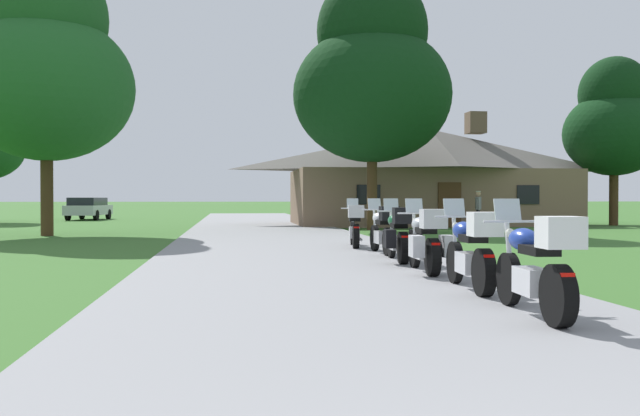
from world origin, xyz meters
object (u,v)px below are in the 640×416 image
(motorcycle_blue_nearest_to_camera, at_px, (537,266))
(parked_silver_suv_far_left, at_px, (88,208))
(motorcycle_blue_second_in_row, at_px, (471,251))
(bystander_gray_shirt_near_lodge, at_px, (478,207))
(tree_right_of_lodge, at_px, (614,122))
(motorcycle_silver_farthest_in_row, at_px, (355,226))
(tree_left_near, at_px, (46,67))
(motorcycle_white_fifth_in_row, at_px, (383,230))
(motorcycle_silver_third_in_row, at_px, (426,242))
(motorcycle_green_fourth_in_row, at_px, (399,235))
(tree_by_lodge_front, at_px, (372,76))

(motorcycle_blue_nearest_to_camera, height_order, parked_silver_suv_far_left, parked_silver_suv_far_left)
(motorcycle_blue_second_in_row, xyz_separation_m, parked_silver_suv_far_left, (-12.22, 35.38, 0.16))
(bystander_gray_shirt_near_lodge, relative_size, tree_right_of_lodge, 0.20)
(motorcycle_blue_second_in_row, relative_size, parked_silver_suv_far_left, 0.44)
(motorcycle_blue_second_in_row, height_order, motorcycle_silver_farthest_in_row, same)
(tree_left_near, bearing_deg, motorcycle_white_fifth_in_row, -45.04)
(motorcycle_silver_third_in_row, distance_m, motorcycle_green_fourth_in_row, 2.13)
(motorcycle_blue_second_in_row, relative_size, motorcycle_green_fourth_in_row, 1.00)
(tree_right_of_lodge, bearing_deg, tree_by_lodge_front, -165.15)
(motorcycle_green_fourth_in_row, height_order, motorcycle_white_fifth_in_row, same)
(motorcycle_blue_second_in_row, bearing_deg, parked_silver_suv_far_left, 112.62)
(motorcycle_blue_nearest_to_camera, bearing_deg, bystander_gray_shirt_near_lodge, 74.44)
(motorcycle_blue_second_in_row, height_order, tree_by_lodge_front, tree_by_lodge_front)
(tree_by_lodge_front, bearing_deg, tree_right_of_lodge, 14.85)
(tree_by_lodge_front, bearing_deg, motorcycle_blue_nearest_to_camera, -97.10)
(bystander_gray_shirt_near_lodge, bearing_deg, motorcycle_blue_second_in_row, 170.15)
(motorcycle_white_fifth_in_row, xyz_separation_m, motorcycle_silver_farthest_in_row, (-0.25, 2.29, 0.00))
(motorcycle_blue_second_in_row, distance_m, tree_right_of_lodge, 28.13)
(motorcycle_blue_second_in_row, bearing_deg, tree_right_of_lodge, 59.08)
(motorcycle_white_fifth_in_row, bearing_deg, motorcycle_blue_nearest_to_camera, -92.02)
(tree_right_of_lodge, bearing_deg, tree_left_near, -166.23)
(tree_right_of_lodge, relative_size, tree_left_near, 0.83)
(motorcycle_blue_second_in_row, distance_m, motorcycle_white_fifth_in_row, 6.45)
(motorcycle_white_fifth_in_row, bearing_deg, tree_right_of_lodge, 46.17)
(tree_left_near, distance_m, parked_silver_suv_far_left, 19.66)
(tree_left_near, height_order, tree_by_lodge_front, tree_by_lodge_front)
(motorcycle_white_fifth_in_row, xyz_separation_m, parked_silver_suv_far_left, (-12.41, 28.93, 0.16))
(motorcycle_blue_nearest_to_camera, height_order, tree_left_near, tree_left_near)
(tree_left_near, bearing_deg, bystander_gray_shirt_near_lodge, 11.61)
(motorcycle_silver_third_in_row, height_order, parked_silver_suv_far_left, parked_silver_suv_far_left)
(tree_by_lodge_front, xyz_separation_m, parked_silver_suv_far_left, (-14.86, 15.96, -5.78))
(motorcycle_green_fourth_in_row, height_order, tree_left_near, tree_left_near)
(motorcycle_silver_farthest_in_row, xyz_separation_m, bystander_gray_shirt_near_lodge, (7.71, 11.46, 0.33))
(tree_right_of_lodge, xyz_separation_m, tree_by_lodge_front, (-13.08, -3.47, 1.38))
(motorcycle_green_fourth_in_row, relative_size, tree_left_near, 0.20)
(motorcycle_green_fourth_in_row, bearing_deg, tree_right_of_lodge, 53.97)
(motorcycle_green_fourth_in_row, bearing_deg, motorcycle_blue_second_in_row, -86.53)
(motorcycle_blue_nearest_to_camera, relative_size, bystander_gray_shirt_near_lodge, 1.24)
(motorcycle_blue_second_in_row, bearing_deg, motorcycle_green_fourth_in_row, 92.80)
(motorcycle_blue_nearest_to_camera, bearing_deg, tree_right_of_lodge, 61.24)
(motorcycle_blue_second_in_row, distance_m, motorcycle_silver_third_in_row, 2.27)
(motorcycle_blue_nearest_to_camera, distance_m, tree_right_of_lodge, 29.96)
(motorcycle_white_fifth_in_row, distance_m, parked_silver_suv_far_left, 31.48)
(bystander_gray_shirt_near_lodge, relative_size, tree_left_near, 0.16)
(motorcycle_silver_third_in_row, height_order, motorcycle_silver_farthest_in_row, same)
(tree_right_of_lodge, bearing_deg, bystander_gray_shirt_near_lodge, -161.65)
(motorcycle_silver_third_in_row, distance_m, bystander_gray_shirt_near_lodge, 19.49)
(motorcycle_green_fourth_in_row, xyz_separation_m, tree_by_lodge_front, (2.58, 15.02, 5.95))
(bystander_gray_shirt_near_lodge, relative_size, parked_silver_suv_far_left, 0.36)
(bystander_gray_shirt_near_lodge, xyz_separation_m, tree_by_lodge_front, (-5.01, -0.79, 5.61))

